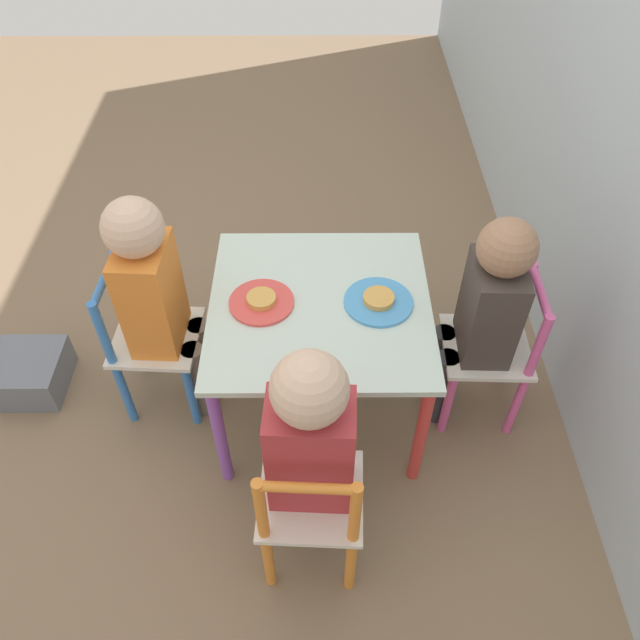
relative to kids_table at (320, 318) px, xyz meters
name	(u,v)px	position (x,y,z in m)	size (l,w,h in m)	color
ground_plane	(320,400)	(0.00, 0.00, -0.40)	(6.00, 6.00, 0.00)	#7F664C
kids_table	(320,318)	(0.00, 0.00, 0.00)	(0.64, 0.64, 0.47)	silver
chair_blue	(151,342)	(-0.03, -0.53, -0.14)	(0.27, 0.27, 0.54)	silver
chair_pink	(492,352)	(0.02, 0.53, -0.14)	(0.27, 0.27, 0.54)	silver
chair_orange	(311,508)	(0.53, -0.03, -0.14)	(0.27, 0.27, 0.54)	silver
child_front	(157,293)	(-0.03, -0.47, 0.08)	(0.21, 0.22, 0.80)	#7A6B5B
child_back	(484,308)	(0.01, 0.47, 0.06)	(0.20, 0.22, 0.76)	#38383D
child_right	(311,442)	(0.47, -0.02, 0.08)	(0.22, 0.21, 0.79)	#38383D
plate_front	(262,301)	(0.00, -0.17, 0.07)	(0.19, 0.19, 0.03)	#E54C47
plate_back	(378,301)	(0.00, 0.17, 0.07)	(0.20, 0.20, 0.03)	#4C9EE0
storage_bin	(30,373)	(-0.07, -0.99, -0.34)	(0.24, 0.23, 0.13)	slate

